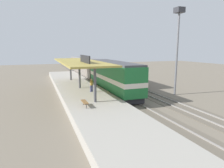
# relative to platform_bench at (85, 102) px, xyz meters

# --- Properties ---
(ground_plane) EXTENTS (120.00, 120.00, 0.00)m
(ground_plane) POSITION_rel_platform_bench_xyz_m (8.00, 9.27, -1.34)
(ground_plane) COLOR #706656
(track_near) EXTENTS (3.20, 110.00, 0.16)m
(track_near) POSITION_rel_platform_bench_xyz_m (6.00, 9.27, -1.31)
(track_near) COLOR #5F5649
(track_near) RESTS_ON ground
(track_far) EXTENTS (3.20, 110.00, 0.16)m
(track_far) POSITION_rel_platform_bench_xyz_m (10.60, 9.27, -1.31)
(track_far) COLOR #5F5649
(track_far) RESTS_ON ground
(platform) EXTENTS (6.00, 44.00, 0.90)m
(platform) POSITION_rel_platform_bench_xyz_m (1.40, 9.27, -0.89)
(platform) COLOR #9E998E
(platform) RESTS_ON ground
(station_canopy) EXTENTS (5.20, 18.00, 4.70)m
(station_canopy) POSITION_rel_platform_bench_xyz_m (1.40, 9.18, 3.19)
(station_canopy) COLOR #47474C
(station_canopy) RESTS_ON platform
(platform_bench) EXTENTS (0.44, 1.70, 0.50)m
(platform_bench) POSITION_rel_platform_bench_xyz_m (0.00, 0.00, 0.00)
(platform_bench) COLOR #333338
(platform_bench) RESTS_ON platform
(locomotive) EXTENTS (2.93, 14.43, 4.44)m
(locomotive) POSITION_rel_platform_bench_xyz_m (6.00, 8.10, 1.07)
(locomotive) COLOR #28282D
(locomotive) RESTS_ON track_near
(passenger_carriage_single) EXTENTS (2.90, 20.00, 4.24)m
(passenger_carriage_single) POSITION_rel_platform_bench_xyz_m (6.00, 26.10, 0.97)
(passenger_carriage_single) COLOR #28282D
(passenger_carriage_single) RESTS_ON track_near
(freight_car) EXTENTS (2.80, 12.00, 3.54)m
(freight_car) POSITION_rel_platform_bench_xyz_m (10.60, 14.57, 0.63)
(freight_car) COLOR #28282D
(freight_car) RESTS_ON track_far
(light_mast) EXTENTS (1.10, 1.10, 11.70)m
(light_mast) POSITION_rel_platform_bench_xyz_m (13.80, 4.30, 7.05)
(light_mast) COLOR slate
(light_mast) RESTS_ON ground
(person_waiting) EXTENTS (0.34, 0.34, 1.71)m
(person_waiting) POSITION_rel_platform_bench_xyz_m (2.33, 6.32, 0.51)
(person_waiting) COLOR navy
(person_waiting) RESTS_ON platform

